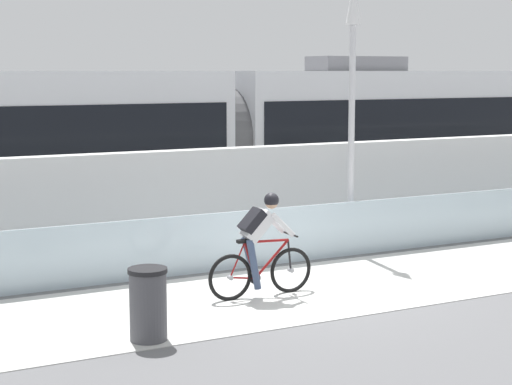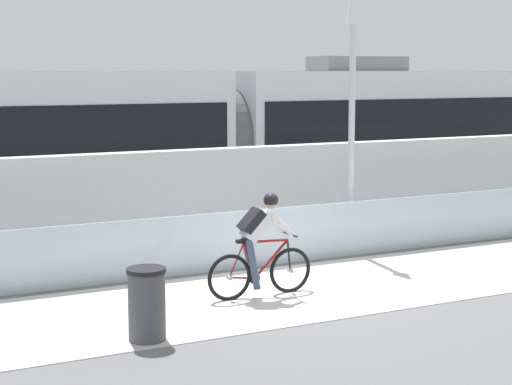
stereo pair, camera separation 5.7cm
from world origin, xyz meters
name	(u,v)px [view 1 (the left image)]	position (x,y,z in m)	size (l,w,h in m)	color
ground_plane	(305,291)	(0.00, 0.00, 0.00)	(200.00, 200.00, 0.00)	slate
bike_path_deck	(305,290)	(0.00, 0.00, 0.01)	(32.00, 3.20, 0.01)	silver
glass_parapet	(252,239)	(0.00, 1.85, 0.51)	(32.00, 0.05, 1.02)	silver
concrete_barrier_wall	(210,199)	(0.00, 3.65, 0.98)	(32.00, 0.36, 1.96)	silver
tram_rail_near	(165,227)	(0.00, 6.13, 0.00)	(32.00, 0.08, 0.01)	#595654
tram_rail_far	(143,217)	(0.00, 7.57, 0.00)	(32.00, 0.08, 0.01)	#595654
tram	(221,138)	(1.72, 6.85, 1.89)	(22.56, 2.54, 3.81)	silver
cyclist_on_bike	(261,246)	(-0.80, 0.00, 0.80)	(1.77, 0.58, 1.61)	black
lamp_post_antenna	(352,79)	(2.26, 2.15, 3.29)	(0.28, 0.28, 5.20)	gray
trash_bin	(148,304)	(-3.08, -1.25, 0.48)	(0.51, 0.51, 0.96)	#47474C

